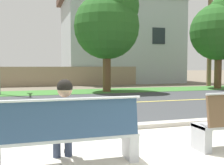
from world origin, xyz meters
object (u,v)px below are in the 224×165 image
at_px(seated_person_white, 64,118).
at_px(shade_tree_far_left, 109,22).
at_px(shade_tree_left, 221,28).
at_px(bench_left, 67,135).

relative_size(seated_person_white, shade_tree_far_left, 0.21).
height_order(shade_tree_far_left, shade_tree_left, shade_tree_far_left).
relative_size(bench_left, shade_tree_far_left, 0.34).
relative_size(bench_left, shade_tree_left, 0.35).
bearing_deg(shade_tree_far_left, seated_person_white, -109.77).
height_order(seated_person_white, shade_tree_left, shade_tree_left).
bearing_deg(bench_left, shade_tree_far_left, 70.62).
xyz_separation_m(bench_left, shade_tree_far_left, (3.72, 10.57, 3.44)).
distance_m(seated_person_white, shade_tree_far_left, 11.51).
distance_m(shade_tree_far_left, shade_tree_left, 7.45).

